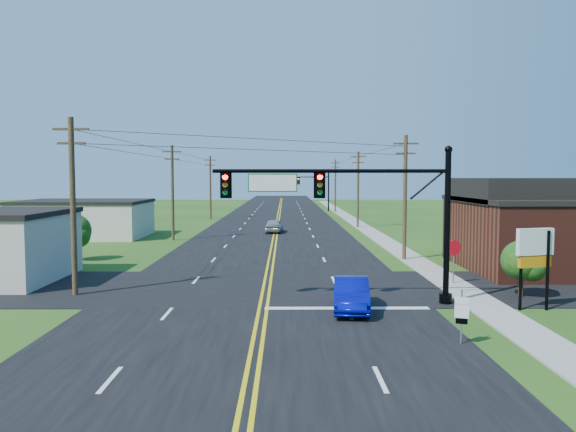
{
  "coord_description": "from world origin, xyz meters",
  "views": [
    {
      "loc": [
        1.18,
        -18.22,
        6.03
      ],
      "look_at": [
        1.33,
        10.0,
        4.05
      ],
      "focal_mm": 35.0,
      "sensor_mm": 36.0,
      "label": 1
    }
  ],
  "objects_px": {
    "signal_mast_main": "(352,204)",
    "route_sign": "(462,313)",
    "blue_car": "(351,295)",
    "signal_mast_far": "(304,185)",
    "stop_sign": "(454,252)"
  },
  "relations": [
    {
      "from": "blue_car",
      "to": "route_sign",
      "type": "distance_m",
      "value": 6.17
    },
    {
      "from": "signal_mast_main",
      "to": "signal_mast_far",
      "type": "bearing_deg",
      "value": 89.92
    },
    {
      "from": "signal_mast_far",
      "to": "stop_sign",
      "type": "distance_m",
      "value": 67.53
    },
    {
      "from": "stop_sign",
      "to": "signal_mast_main",
      "type": "bearing_deg",
      "value": -156.77
    },
    {
      "from": "signal_mast_far",
      "to": "stop_sign",
      "type": "xyz_separation_m",
      "value": [
        6.17,
        -67.19,
        -2.73
      ]
    },
    {
      "from": "route_sign",
      "to": "signal_mast_main",
      "type": "bearing_deg",
      "value": 133.49
    },
    {
      "from": "signal_mast_main",
      "to": "route_sign",
      "type": "xyz_separation_m",
      "value": [
        3.16,
        -6.5,
        -3.58
      ]
    },
    {
      "from": "signal_mast_main",
      "to": "stop_sign",
      "type": "bearing_deg",
      "value": 37.49
    },
    {
      "from": "signal_mast_far",
      "to": "route_sign",
      "type": "xyz_separation_m",
      "value": [
        3.06,
        -78.5,
        -3.37
      ]
    },
    {
      "from": "blue_car",
      "to": "route_sign",
      "type": "bearing_deg",
      "value": -51.83
    },
    {
      "from": "signal_mast_main",
      "to": "stop_sign",
      "type": "distance_m",
      "value": 8.43
    },
    {
      "from": "signal_mast_far",
      "to": "stop_sign",
      "type": "bearing_deg",
      "value": -84.75
    },
    {
      "from": "signal_mast_main",
      "to": "route_sign",
      "type": "distance_m",
      "value": 8.06
    },
    {
      "from": "blue_car",
      "to": "stop_sign",
      "type": "xyz_separation_m",
      "value": [
        6.46,
        6.14,
        1.09
      ]
    },
    {
      "from": "route_sign",
      "to": "blue_car",
      "type": "bearing_deg",
      "value": 140.5
    }
  ]
}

